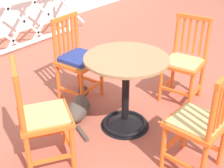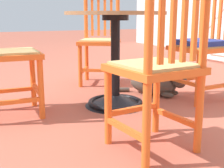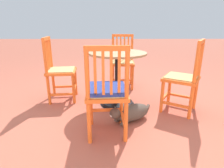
{
  "view_description": "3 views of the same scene",
  "coord_description": "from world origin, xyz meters",
  "px_view_note": "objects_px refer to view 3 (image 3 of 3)",
  "views": [
    {
      "loc": [
        -2.09,
        -1.28,
        1.84
      ],
      "look_at": [
        -0.14,
        0.26,
        0.48
      ],
      "focal_mm": 49.98,
      "sensor_mm": 36.0,
      "label": 1
    },
    {
      "loc": [
        2.05,
        -0.87,
        0.7
      ],
      "look_at": [
        -0.15,
        0.2,
        0.15
      ],
      "focal_mm": 49.13,
      "sensor_mm": 36.0,
      "label": 2
    },
    {
      "loc": [
        0.05,
        2.57,
        1.08
      ],
      "look_at": [
        0.03,
        0.24,
        0.32
      ],
      "focal_mm": 29.38,
      "sensor_mm": 36.0,
      "label": 3
    }
  ],
  "objects_px": {
    "orange_chair_near_fence": "(107,93)",
    "tabby_cat": "(130,113)",
    "orange_chair_at_corner": "(184,79)",
    "cafe_table": "(117,85)",
    "orange_chair_tucked_in": "(122,63)",
    "orange_chair_facing_out": "(60,71)"
  },
  "relations": [
    {
      "from": "orange_chair_tucked_in",
      "to": "orange_chair_near_fence",
      "type": "xyz_separation_m",
      "value": [
        0.25,
        1.53,
        0.01
      ]
    },
    {
      "from": "orange_chair_facing_out",
      "to": "orange_chair_near_fence",
      "type": "xyz_separation_m",
      "value": [
        -0.69,
        0.92,
        0.01
      ]
    },
    {
      "from": "orange_chair_facing_out",
      "to": "orange_chair_near_fence",
      "type": "relative_size",
      "value": 1.0
    },
    {
      "from": "cafe_table",
      "to": "tabby_cat",
      "type": "relative_size",
      "value": 1.36
    },
    {
      "from": "orange_chair_facing_out",
      "to": "orange_chair_near_fence",
      "type": "distance_m",
      "value": 1.15
    },
    {
      "from": "cafe_table",
      "to": "orange_chair_near_fence",
      "type": "xyz_separation_m",
      "value": [
        0.13,
        0.74,
        0.16
      ]
    },
    {
      "from": "cafe_table",
      "to": "orange_chair_tucked_in",
      "type": "bearing_deg",
      "value": -98.48
    },
    {
      "from": "orange_chair_tucked_in",
      "to": "orange_chair_at_corner",
      "type": "distance_m",
      "value": 1.23
    },
    {
      "from": "orange_chair_tucked_in",
      "to": "orange_chair_near_fence",
      "type": "bearing_deg",
      "value": 80.77
    },
    {
      "from": "orange_chair_near_fence",
      "to": "tabby_cat",
      "type": "distance_m",
      "value": 0.51
    },
    {
      "from": "tabby_cat",
      "to": "cafe_table",
      "type": "bearing_deg",
      "value": -74.25
    },
    {
      "from": "cafe_table",
      "to": "orange_chair_near_fence",
      "type": "relative_size",
      "value": 0.83
    },
    {
      "from": "orange_chair_near_fence",
      "to": "tabby_cat",
      "type": "xyz_separation_m",
      "value": [
        -0.27,
        -0.26,
        -0.35
      ]
    },
    {
      "from": "orange_chair_facing_out",
      "to": "orange_chair_at_corner",
      "type": "relative_size",
      "value": 1.0
    },
    {
      "from": "orange_chair_at_corner",
      "to": "orange_chair_near_fence",
      "type": "bearing_deg",
      "value": 28.61
    },
    {
      "from": "cafe_table",
      "to": "orange_chair_facing_out",
      "type": "distance_m",
      "value": 0.86
    },
    {
      "from": "orange_chair_facing_out",
      "to": "orange_chair_tucked_in",
      "type": "bearing_deg",
      "value": -147.04
    },
    {
      "from": "orange_chair_near_fence",
      "to": "orange_chair_at_corner",
      "type": "relative_size",
      "value": 1.0
    },
    {
      "from": "orange_chair_facing_out",
      "to": "tabby_cat",
      "type": "height_order",
      "value": "orange_chair_facing_out"
    },
    {
      "from": "orange_chair_at_corner",
      "to": "tabby_cat",
      "type": "xyz_separation_m",
      "value": [
        0.68,
        0.25,
        -0.34
      ]
    },
    {
      "from": "cafe_table",
      "to": "orange_chair_at_corner",
      "type": "bearing_deg",
      "value": 164.4
    },
    {
      "from": "orange_chair_near_fence",
      "to": "tabby_cat",
      "type": "relative_size",
      "value": 1.64
    }
  ]
}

